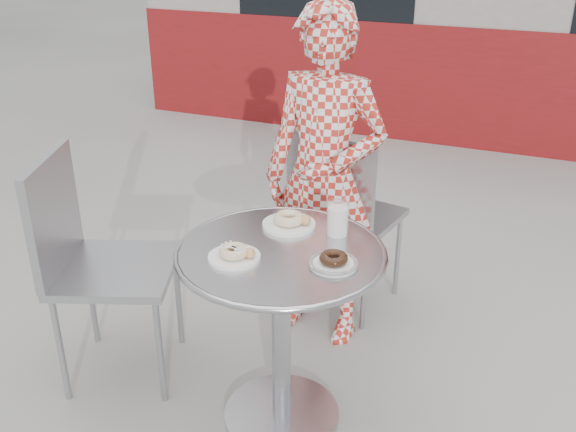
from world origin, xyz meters
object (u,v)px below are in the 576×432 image
at_px(bistro_table, 281,295).
at_px(chair_far, 347,252).
at_px(plate_near, 235,254).
at_px(milk_cup, 338,220).
at_px(chair_left, 118,310).
at_px(plate_far, 290,221).
at_px(plate_checker, 333,262).
at_px(seated_person, 324,180).

distance_m(bistro_table, chair_far, 0.96).
relative_size(plate_near, milk_cup, 1.39).
height_order(plate_near, milk_cup, milk_cup).
relative_size(chair_left, plate_far, 4.92).
height_order(plate_near, plate_checker, plate_near).
distance_m(chair_left, plate_checker, 1.07).
xyz_separation_m(bistro_table, chair_left, (-0.76, 0.01, -0.27)).
bearing_deg(plate_far, chair_far, 89.73).
height_order(plate_checker, milk_cup, milk_cup).
height_order(chair_left, plate_near, chair_left).
xyz_separation_m(plate_far, milk_cup, (0.19, 0.00, 0.04)).
height_order(chair_far, chair_left, chair_left).
bearing_deg(milk_cup, chair_far, 104.14).
xyz_separation_m(plate_checker, milk_cup, (-0.06, 0.22, 0.05)).
xyz_separation_m(bistro_table, plate_far, (-0.04, 0.19, 0.20)).
distance_m(chair_left, seated_person, 1.04).
bearing_deg(plate_far, milk_cup, 0.88).
relative_size(chair_far, plate_near, 5.21).
distance_m(chair_left, milk_cup, 1.05).
relative_size(chair_far, milk_cup, 7.26).
distance_m(chair_far, plate_near, 1.14).
relative_size(chair_left, seated_person, 0.64).
xyz_separation_m(chair_left, plate_near, (0.64, -0.13, 0.47)).
bearing_deg(chair_left, seated_person, -68.56).
bearing_deg(chair_left, chair_far, -59.98).
xyz_separation_m(bistro_table, seated_person, (-0.08, 0.65, 0.19)).
distance_m(chair_far, seated_person, 0.55).
relative_size(bistro_table, seated_person, 0.49).
distance_m(plate_far, milk_cup, 0.19).
bearing_deg(plate_near, plate_checker, 15.31).
relative_size(bistro_table, plate_far, 3.79).
height_order(plate_far, plate_checker, plate_far).
relative_size(chair_far, chair_left, 0.95).
height_order(plate_far, plate_near, plate_far).
relative_size(chair_left, plate_near, 5.49).
distance_m(plate_checker, milk_cup, 0.23).
xyz_separation_m(plate_near, milk_cup, (0.26, 0.31, 0.04)).
height_order(bistro_table, plate_checker, plate_checker).
bearing_deg(chair_left, milk_cup, -100.42).
xyz_separation_m(bistro_table, plate_near, (-0.12, -0.12, 0.20)).
xyz_separation_m(bistro_table, plate_checker, (0.20, -0.03, 0.20)).
distance_m(seated_person, plate_near, 0.77).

